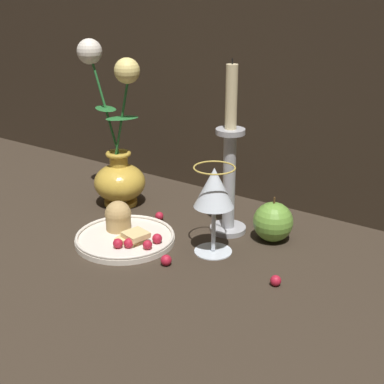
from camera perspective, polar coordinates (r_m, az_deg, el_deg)
ground_plane at (r=1.03m, az=-2.03°, el=-5.40°), size 2.40×2.40×0.00m
vase at (r=1.18m, az=-7.96°, el=3.54°), size 0.16×0.11×0.36m
plate_with_pastries at (r=1.04m, az=-7.27°, el=-4.30°), size 0.19×0.19×0.07m
wine_glass at (r=0.95m, az=2.37°, el=0.11°), size 0.07×0.07×0.17m
candlestick at (r=1.03m, az=4.02°, el=2.62°), size 0.07×0.07×0.34m
apple_beside_vase at (r=1.03m, az=8.64°, el=-3.16°), size 0.08×0.08×0.09m
berry_near_plate at (r=0.95m, az=-2.78°, el=-7.28°), size 0.02×0.02×0.02m
berry_front_center at (r=0.90m, az=8.91°, el=-9.32°), size 0.02×0.02×0.02m
berry_by_glass_stem at (r=1.12m, az=-3.51°, el=-2.57°), size 0.02×0.02×0.02m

